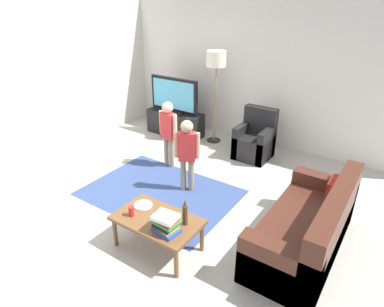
{
  "coord_description": "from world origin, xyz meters",
  "views": [
    {
      "loc": [
        2.43,
        -2.97,
        2.75
      ],
      "look_at": [
        0.0,
        0.6,
        0.65
      ],
      "focal_mm": 31.26,
      "sensor_mm": 36.0,
      "label": 1
    }
  ],
  "objects_px": {
    "tv": "(174,96)",
    "plate": "(143,205)",
    "armchair": "(255,141)",
    "coffee_table": "(157,222)",
    "floor_lamp": "(216,64)",
    "tv_stand": "(175,123)",
    "tv_remote": "(167,214)",
    "book_stack": "(166,223)",
    "couch": "(310,231)",
    "child_center": "(187,150)",
    "soda_can": "(131,211)",
    "bottle": "(185,215)",
    "child_near_tv": "(168,129)"
  },
  "relations": [
    {
      "from": "tv",
      "to": "plate",
      "type": "bearing_deg",
      "value": -59.76
    },
    {
      "from": "armchair",
      "to": "coffee_table",
      "type": "height_order",
      "value": "armchair"
    },
    {
      "from": "floor_lamp",
      "to": "tv_stand",
      "type": "bearing_deg",
      "value": -169.98
    },
    {
      "from": "tv_remote",
      "to": "book_stack",
      "type": "bearing_deg",
      "value": -48.0
    },
    {
      "from": "coffee_table",
      "to": "book_stack",
      "type": "relative_size",
      "value": 3.29
    },
    {
      "from": "tv_stand",
      "to": "floor_lamp",
      "type": "xyz_separation_m",
      "value": [
        0.86,
        0.15,
        1.3
      ]
    },
    {
      "from": "book_stack",
      "to": "plate",
      "type": "height_order",
      "value": "book_stack"
    },
    {
      "from": "couch",
      "to": "child_center",
      "type": "xyz_separation_m",
      "value": [
        -1.93,
        0.31,
        0.39
      ]
    },
    {
      "from": "tv_stand",
      "to": "couch",
      "type": "bearing_deg",
      "value": -30.26
    },
    {
      "from": "couch",
      "to": "floor_lamp",
      "type": "xyz_separation_m",
      "value": [
        -2.55,
        2.14,
        1.25
      ]
    },
    {
      "from": "tv_remote",
      "to": "soda_can",
      "type": "xyz_separation_m",
      "value": [
        -0.33,
        -0.24,
        0.05
      ]
    },
    {
      "from": "coffee_table",
      "to": "tv_remote",
      "type": "relative_size",
      "value": 5.88
    },
    {
      "from": "tv_stand",
      "to": "bottle",
      "type": "distance_m",
      "value": 3.63
    },
    {
      "from": "tv_stand",
      "to": "tv_remote",
      "type": "height_order",
      "value": "tv_stand"
    },
    {
      "from": "tv",
      "to": "floor_lamp",
      "type": "xyz_separation_m",
      "value": [
        0.86,
        0.17,
        0.7
      ]
    },
    {
      "from": "child_near_tv",
      "to": "tv_remote",
      "type": "distance_m",
      "value": 2.03
    },
    {
      "from": "floor_lamp",
      "to": "child_center",
      "type": "bearing_deg",
      "value": -71.28
    },
    {
      "from": "floor_lamp",
      "to": "tv_remote",
      "type": "relative_size",
      "value": 10.47
    },
    {
      "from": "book_stack",
      "to": "bottle",
      "type": "height_order",
      "value": "bottle"
    },
    {
      "from": "armchair",
      "to": "soda_can",
      "type": "relative_size",
      "value": 7.5
    },
    {
      "from": "couch",
      "to": "book_stack",
      "type": "relative_size",
      "value": 5.92
    },
    {
      "from": "couch",
      "to": "child_near_tv",
      "type": "relative_size",
      "value": 1.56
    },
    {
      "from": "couch",
      "to": "tv_remote",
      "type": "bearing_deg",
      "value": -150.09
    },
    {
      "from": "book_stack",
      "to": "plate",
      "type": "xyz_separation_m",
      "value": [
        -0.52,
        0.22,
        -0.09
      ]
    },
    {
      "from": "child_center",
      "to": "book_stack",
      "type": "bearing_deg",
      "value": -63.56
    },
    {
      "from": "bottle",
      "to": "plate",
      "type": "xyz_separation_m",
      "value": [
        -0.62,
        0.0,
        -0.12
      ]
    },
    {
      "from": "tv",
      "to": "book_stack",
      "type": "bearing_deg",
      "value": -54.48
    },
    {
      "from": "tv_remote",
      "to": "child_near_tv",
      "type": "bearing_deg",
      "value": 133.11
    },
    {
      "from": "book_stack",
      "to": "bottle",
      "type": "xyz_separation_m",
      "value": [
        0.1,
        0.22,
        0.02
      ]
    },
    {
      "from": "armchair",
      "to": "bottle",
      "type": "relative_size",
      "value": 2.98
    },
    {
      "from": "tv_remote",
      "to": "child_center",
      "type": "bearing_deg",
      "value": 120.01
    },
    {
      "from": "child_near_tv",
      "to": "plate",
      "type": "xyz_separation_m",
      "value": [
        0.87,
        -1.62,
        -0.26
      ]
    },
    {
      "from": "plate",
      "to": "child_near_tv",
      "type": "bearing_deg",
      "value": 118.18
    },
    {
      "from": "tv",
      "to": "bottle",
      "type": "distance_m",
      "value": 3.62
    },
    {
      "from": "armchair",
      "to": "child_near_tv",
      "type": "bearing_deg",
      "value": -132.54
    },
    {
      "from": "child_center",
      "to": "soda_can",
      "type": "relative_size",
      "value": 9.42
    },
    {
      "from": "child_center",
      "to": "tv_remote",
      "type": "height_order",
      "value": "child_center"
    },
    {
      "from": "bottle",
      "to": "plate",
      "type": "relative_size",
      "value": 1.37
    },
    {
      "from": "child_center",
      "to": "tv_remote",
      "type": "relative_size",
      "value": 6.65
    },
    {
      "from": "tv",
      "to": "armchair",
      "type": "height_order",
      "value": "tv"
    },
    {
      "from": "tv",
      "to": "child_center",
      "type": "distance_m",
      "value": 2.23
    },
    {
      "from": "child_center",
      "to": "tv_stand",
      "type": "bearing_deg",
      "value": 131.36
    },
    {
      "from": "floor_lamp",
      "to": "plate",
      "type": "bearing_deg",
      "value": -75.38
    },
    {
      "from": "floor_lamp",
      "to": "book_stack",
      "type": "bearing_deg",
      "value": -67.88
    },
    {
      "from": "floor_lamp",
      "to": "tv",
      "type": "bearing_deg",
      "value": -168.64
    },
    {
      "from": "couch",
      "to": "coffee_table",
      "type": "xyz_separation_m",
      "value": [
        -1.48,
        -0.94,
        0.08
      ]
    },
    {
      "from": "tv_stand",
      "to": "tv_remote",
      "type": "bearing_deg",
      "value": -54.74
    },
    {
      "from": "floor_lamp",
      "to": "child_center",
      "type": "xyz_separation_m",
      "value": [
        0.62,
        -1.84,
        -0.86
      ]
    },
    {
      "from": "child_center",
      "to": "tv_remote",
      "type": "bearing_deg",
      "value": -65.85
    },
    {
      "from": "bottle",
      "to": "tv_remote",
      "type": "distance_m",
      "value": 0.29
    }
  ]
}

